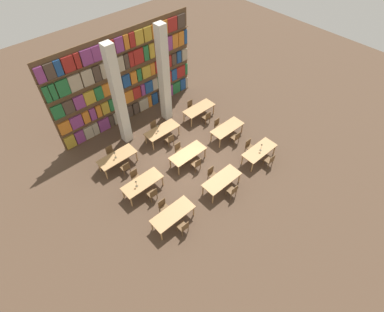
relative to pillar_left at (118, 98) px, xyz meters
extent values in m
plane|color=#4C3828|center=(1.51, -3.82, -3.00)|extent=(40.00, 40.00, 0.00)
cube|color=brown|center=(1.51, 1.63, -0.25)|extent=(9.33, 0.06, 5.50)
cube|color=brown|center=(1.51, 1.63, -2.98)|extent=(9.33, 0.35, 0.03)
cube|color=#B7932D|center=(-2.76, 1.59, -2.56)|extent=(0.58, 0.20, 0.83)
cube|color=#84387A|center=(-2.16, 1.59, -2.56)|extent=(0.52, 0.20, 0.83)
cube|color=tan|center=(-1.60, 1.59, -2.56)|extent=(0.53, 0.20, 0.83)
cube|color=tan|center=(-1.13, 1.59, -2.56)|extent=(0.36, 0.20, 0.83)
cube|color=#84387A|center=(-0.56, 1.59, -2.56)|extent=(0.69, 0.20, 0.83)
cube|color=#47382D|center=(-0.06, 1.59, -2.56)|extent=(0.28, 0.20, 0.83)
cube|color=tan|center=(0.26, 1.59, -2.56)|extent=(0.26, 0.20, 0.83)
cube|color=#236B38|center=(0.74, 1.59, -2.56)|extent=(0.63, 0.20, 0.83)
cube|color=#47382D|center=(1.28, 1.59, -2.56)|extent=(0.40, 0.20, 0.83)
cube|color=#47382D|center=(1.76, 1.59, -2.56)|extent=(0.41, 0.20, 0.83)
cube|color=tan|center=(2.36, 1.59, -2.56)|extent=(0.68, 0.20, 0.83)
cube|color=orange|center=(2.86, 1.59, -2.56)|extent=(0.25, 0.20, 0.83)
cube|color=navy|center=(3.26, 1.59, -2.56)|extent=(0.42, 0.20, 0.83)
cube|color=#47382D|center=(3.86, 1.59, -2.56)|extent=(0.64, 0.20, 0.83)
cube|color=#84387A|center=(4.52, 1.59, -2.56)|extent=(0.52, 0.20, 0.83)
cube|color=#236B38|center=(5.12, 1.59, -2.56)|extent=(0.63, 0.20, 0.83)
cube|color=navy|center=(5.70, 1.59, -2.56)|extent=(0.45, 0.20, 0.83)
cube|color=tan|center=(6.04, 1.59, -2.56)|extent=(0.17, 0.20, 0.83)
cube|color=brown|center=(1.51, 1.63, -1.89)|extent=(9.33, 0.35, 0.03)
cube|color=orange|center=(-2.73, 1.59, -1.48)|extent=(0.63, 0.20, 0.77)
cube|color=#84387A|center=(-2.04, 1.59, -1.48)|extent=(0.68, 0.20, 0.77)
cube|color=orange|center=(-1.45, 1.59, -1.48)|extent=(0.38, 0.20, 0.77)
cube|color=#84387A|center=(-1.04, 1.59, -1.48)|extent=(0.33, 0.20, 0.77)
cube|color=orange|center=(-0.65, 1.59, -1.48)|extent=(0.30, 0.20, 0.77)
cube|color=#B7932D|center=(-0.22, 1.59, -1.48)|extent=(0.45, 0.20, 0.77)
cube|color=#236B38|center=(0.35, 1.59, -1.48)|extent=(0.60, 0.20, 0.77)
cube|color=orange|center=(0.84, 1.59, -1.48)|extent=(0.32, 0.20, 0.77)
cube|color=orange|center=(1.37, 1.59, -1.48)|extent=(0.67, 0.20, 0.77)
cube|color=maroon|center=(2.00, 1.59, -1.48)|extent=(0.52, 0.20, 0.77)
cube|color=#84387A|center=(2.46, 1.59, -1.48)|extent=(0.26, 0.20, 0.77)
cube|color=navy|center=(2.91, 1.59, -1.48)|extent=(0.56, 0.20, 0.77)
cube|color=tan|center=(3.41, 1.59, -1.48)|extent=(0.38, 0.20, 0.77)
cube|color=#236B38|center=(3.89, 1.59, -1.48)|extent=(0.53, 0.20, 0.77)
cube|color=maroon|center=(4.46, 1.59, -1.48)|extent=(0.56, 0.20, 0.77)
cube|color=navy|center=(4.98, 1.59, -1.48)|extent=(0.41, 0.20, 0.77)
cube|color=maroon|center=(5.56, 1.59, -1.48)|extent=(0.69, 0.20, 0.77)
cube|color=#236B38|center=(6.03, 1.59, -1.48)|extent=(0.20, 0.20, 0.77)
cube|color=brown|center=(1.51, 1.63, -0.78)|extent=(9.33, 0.35, 0.03)
cube|color=#236B38|center=(-2.76, 1.59, -0.38)|extent=(0.58, 0.20, 0.77)
cube|color=#47382D|center=(-2.16, 1.59, -0.38)|extent=(0.56, 0.20, 0.77)
cube|color=#84387A|center=(-1.55, 1.59, -0.38)|extent=(0.57, 0.20, 0.77)
cube|color=#B7932D|center=(-0.93, 1.59, -0.38)|extent=(0.61, 0.20, 0.77)
cube|color=#236B38|center=(-0.36, 1.59, -0.38)|extent=(0.46, 0.20, 0.77)
cube|color=orange|center=(0.22, 1.59, -0.38)|extent=(0.67, 0.20, 0.77)
cube|color=navy|center=(0.88, 1.59, -0.38)|extent=(0.53, 0.20, 0.77)
cube|color=navy|center=(1.45, 1.59, -0.38)|extent=(0.48, 0.20, 0.77)
cube|color=orange|center=(1.95, 1.59, -0.38)|extent=(0.41, 0.20, 0.77)
cube|color=#236B38|center=(2.35, 1.59, -0.38)|extent=(0.29, 0.20, 0.77)
cube|color=#B7932D|center=(2.87, 1.59, -0.38)|extent=(0.60, 0.20, 0.77)
cube|color=orange|center=(3.35, 1.59, -0.38)|extent=(0.31, 0.20, 0.77)
cube|color=maroon|center=(3.74, 1.59, -0.38)|extent=(0.39, 0.20, 0.77)
cube|color=#236B38|center=(4.23, 1.59, -0.38)|extent=(0.52, 0.20, 0.77)
cube|color=maroon|center=(4.66, 1.59, -0.38)|extent=(0.29, 0.20, 0.77)
cube|color=#47382D|center=(5.03, 1.59, -0.38)|extent=(0.35, 0.20, 0.77)
cube|color=navy|center=(5.45, 1.59, -0.38)|extent=(0.34, 0.20, 0.77)
cube|color=tan|center=(5.91, 1.59, -0.38)|extent=(0.43, 0.20, 0.77)
cube|color=brown|center=(1.51, 1.63, 0.32)|extent=(9.33, 0.35, 0.03)
cube|color=#236B38|center=(-2.91, 1.59, 0.77)|extent=(0.27, 0.20, 0.89)
cube|color=#236B38|center=(-2.59, 1.59, 0.77)|extent=(0.28, 0.20, 0.89)
cube|color=#236B38|center=(-2.08, 1.59, 0.77)|extent=(0.62, 0.20, 0.89)
cube|color=tan|center=(-1.42, 1.59, 0.77)|extent=(0.65, 0.20, 0.89)
cube|color=tan|center=(-0.72, 1.59, 0.77)|extent=(0.60, 0.20, 0.89)
cube|color=#47382D|center=(-0.18, 1.59, 0.77)|extent=(0.40, 0.20, 0.89)
cube|color=tan|center=(0.39, 1.59, 0.77)|extent=(0.65, 0.20, 0.89)
cube|color=#236B38|center=(0.90, 1.59, 0.77)|extent=(0.27, 0.20, 0.89)
cube|color=tan|center=(1.29, 1.59, 0.77)|extent=(0.40, 0.20, 0.89)
cube|color=#47382D|center=(1.68, 1.59, 0.77)|extent=(0.28, 0.20, 0.89)
cube|color=maroon|center=(1.99, 1.59, 0.77)|extent=(0.29, 0.20, 0.89)
cube|color=maroon|center=(2.49, 1.59, 0.77)|extent=(0.64, 0.20, 0.89)
cube|color=#236B38|center=(3.01, 1.59, 0.77)|extent=(0.33, 0.20, 0.89)
cube|color=#B7932D|center=(3.43, 1.59, 0.77)|extent=(0.34, 0.20, 0.89)
cube|color=maroon|center=(4.02, 1.59, 0.77)|extent=(0.69, 0.20, 0.89)
cube|color=#84387A|center=(4.69, 1.59, 0.77)|extent=(0.52, 0.20, 0.89)
cube|color=orange|center=(5.19, 1.59, 0.77)|extent=(0.43, 0.20, 0.89)
cube|color=orange|center=(5.67, 1.59, 0.77)|extent=(0.41, 0.20, 0.89)
cube|color=navy|center=(6.01, 1.59, 0.77)|extent=(0.22, 0.20, 0.89)
cube|color=brown|center=(1.51, 1.63, 1.42)|extent=(9.33, 0.35, 0.03)
cube|color=#84387A|center=(-2.85, 1.59, 1.83)|extent=(0.40, 0.20, 0.80)
cube|color=#47382D|center=(-2.38, 1.59, 1.83)|extent=(0.46, 0.20, 0.80)
cube|color=navy|center=(-1.96, 1.59, 1.83)|extent=(0.33, 0.20, 0.80)
cube|color=maroon|center=(-1.45, 1.59, 1.83)|extent=(0.58, 0.20, 0.80)
cube|color=maroon|center=(-0.97, 1.59, 1.83)|extent=(0.27, 0.20, 0.80)
cube|color=#84387A|center=(-0.47, 1.59, 1.83)|extent=(0.58, 0.20, 0.80)
cube|color=#84387A|center=(0.15, 1.59, 1.83)|extent=(0.63, 0.20, 0.80)
cube|color=navy|center=(0.64, 1.59, 1.83)|extent=(0.26, 0.20, 0.80)
cube|color=maroon|center=(0.98, 1.59, 1.83)|extent=(0.32, 0.20, 0.80)
cube|color=#84387A|center=(1.42, 1.59, 1.83)|extent=(0.49, 0.20, 0.80)
cube|color=orange|center=(1.87, 1.59, 1.83)|extent=(0.30, 0.20, 0.80)
cube|color=maroon|center=(2.23, 1.59, 1.83)|extent=(0.33, 0.20, 0.80)
cube|color=#B7932D|center=(2.69, 1.59, 1.83)|extent=(0.52, 0.20, 0.80)
cube|color=#B7932D|center=(3.27, 1.59, 1.83)|extent=(0.50, 0.20, 0.80)
cube|color=orange|center=(3.77, 1.59, 1.83)|extent=(0.41, 0.20, 0.80)
cube|color=orange|center=(4.33, 1.59, 1.83)|extent=(0.66, 0.20, 0.80)
cube|color=maroon|center=(5.03, 1.59, 1.83)|extent=(0.68, 0.20, 0.80)
cube|color=#47382D|center=(5.71, 1.59, 1.83)|extent=(0.59, 0.20, 0.80)
cube|color=beige|center=(0.00, 0.00, 0.00)|extent=(0.50, 0.50, 6.00)
cube|color=beige|center=(3.03, 0.00, 0.00)|extent=(0.50, 0.50, 6.00)
cube|color=tan|center=(-1.54, -6.14, -2.28)|extent=(2.07, 0.86, 0.04)
cylinder|color=tan|center=(-2.50, -6.49, -2.65)|extent=(0.07, 0.07, 0.70)
cylinder|color=tan|center=(-0.59, -6.49, -2.65)|extent=(0.07, 0.07, 0.70)
cylinder|color=tan|center=(-2.50, -5.79, -2.65)|extent=(0.07, 0.07, 0.70)
cylinder|color=tan|center=(-0.59, -5.79, -2.65)|extent=(0.07, 0.07, 0.70)
cylinder|color=brown|center=(-1.71, -6.62, -2.80)|extent=(0.04, 0.04, 0.40)
cylinder|color=brown|center=(-1.35, -6.62, -2.80)|extent=(0.04, 0.04, 0.40)
cylinder|color=brown|center=(-1.71, -6.96, -2.80)|extent=(0.04, 0.04, 0.40)
cylinder|color=brown|center=(-1.35, -6.96, -2.80)|extent=(0.04, 0.04, 0.40)
cube|color=brown|center=(-1.53, -6.79, -2.58)|extent=(0.42, 0.40, 0.04)
cube|color=brown|center=(-1.53, -6.97, -2.35)|extent=(0.40, 0.03, 0.42)
cylinder|color=brown|center=(-1.35, -5.66, -2.80)|extent=(0.04, 0.04, 0.40)
cylinder|color=brown|center=(-1.71, -5.66, -2.80)|extent=(0.04, 0.04, 0.40)
cylinder|color=brown|center=(-1.35, -5.32, -2.80)|extent=(0.04, 0.04, 0.40)
cylinder|color=brown|center=(-1.71, -5.32, -2.80)|extent=(0.04, 0.04, 0.40)
cube|color=brown|center=(-1.53, -5.49, -2.58)|extent=(0.42, 0.40, 0.04)
cube|color=brown|center=(-1.53, -5.30, -2.35)|extent=(0.40, 0.03, 0.42)
cube|color=tan|center=(1.53, -6.26, -2.28)|extent=(2.07, 0.86, 0.04)
cylinder|color=tan|center=(0.57, -6.61, -2.65)|extent=(0.07, 0.07, 0.70)
cylinder|color=tan|center=(2.49, -6.61, -2.65)|extent=(0.07, 0.07, 0.70)
cylinder|color=tan|center=(0.57, -5.91, -2.65)|extent=(0.07, 0.07, 0.70)
cylinder|color=tan|center=(2.49, -5.91, -2.65)|extent=(0.07, 0.07, 0.70)
cylinder|color=brown|center=(1.38, -6.74, -2.80)|extent=(0.04, 0.04, 0.40)
cylinder|color=brown|center=(1.74, -6.74, -2.80)|extent=(0.04, 0.04, 0.40)
cylinder|color=brown|center=(1.38, -7.08, -2.80)|extent=(0.04, 0.04, 0.40)
cylinder|color=brown|center=(1.74, -7.08, -2.80)|extent=(0.04, 0.04, 0.40)
cube|color=brown|center=(1.56, -6.91, -2.58)|extent=(0.42, 0.40, 0.04)
cube|color=brown|center=(1.56, -7.09, -2.35)|extent=(0.40, 0.03, 0.42)
cylinder|color=brown|center=(1.74, -5.78, -2.80)|extent=(0.04, 0.04, 0.40)
cylinder|color=brown|center=(1.38, -5.78, -2.80)|extent=(0.04, 0.04, 0.40)
cylinder|color=brown|center=(1.74, -5.44, -2.80)|extent=(0.04, 0.04, 0.40)
cylinder|color=brown|center=(1.38, -5.44, -2.80)|extent=(0.04, 0.04, 0.40)
cube|color=brown|center=(1.56, -5.61, -2.58)|extent=(0.42, 0.40, 0.04)
cube|color=brown|center=(1.56, -5.42, -2.35)|extent=(0.40, 0.03, 0.42)
cube|color=tan|center=(4.49, -6.24, -2.28)|extent=(2.07, 0.86, 0.04)
cylinder|color=tan|center=(3.53, -6.59, -2.65)|extent=(0.07, 0.07, 0.70)
cylinder|color=tan|center=(5.45, -6.59, -2.65)|extent=(0.07, 0.07, 0.70)
cylinder|color=tan|center=(3.53, -5.89, -2.65)|extent=(0.07, 0.07, 0.70)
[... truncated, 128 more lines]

